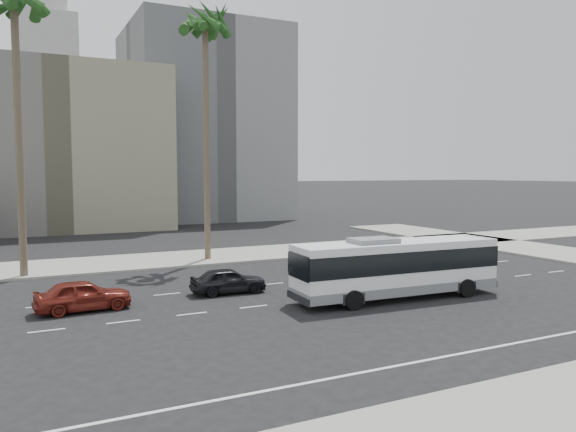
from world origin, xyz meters
TOP-DOWN VIEW (x-y plane):
  - ground at (0.00, 0.00)m, footprint 700.00×700.00m
  - sidewalk_north at (0.00, 15.50)m, footprint 120.00×7.00m
  - midrise_beige_west at (-12.00, 45.00)m, footprint 24.00×18.00m
  - midrise_gray_center at (8.00, 52.00)m, footprint 20.00×20.00m
  - civic_tower at (-2.00, 250.00)m, footprint 42.00×42.00m
  - highrise_right at (45.00, 230.00)m, footprint 26.00×26.00m
  - highrise_far at (70.00, 260.00)m, footprint 22.00×22.00m
  - city_bus at (1.16, -1.55)m, footprint 11.01×2.92m
  - car_a at (-6.03, 3.37)m, footprint 1.79×4.05m
  - car_b at (-13.31, 2.80)m, footprint 1.98×4.37m
  - palm_near at (-3.62, 14.29)m, footprint 5.37×5.37m
  - palm_mid at (-15.64, 12.81)m, footprint 5.72×5.72m

SIDE VIEW (x-z plane):
  - ground at x=0.00m, z-range 0.00..0.00m
  - sidewalk_north at x=0.00m, z-range 0.00..0.15m
  - car_a at x=-6.03m, z-range 0.00..1.36m
  - car_b at x=-13.31m, z-range 0.00..1.46m
  - city_bus at x=1.16m, z-range 0.08..3.22m
  - midrise_beige_west at x=-12.00m, z-range 0.00..18.00m
  - midrise_gray_center at x=8.00m, z-range 0.00..26.00m
  - palm_mid at x=-15.64m, z-range 7.05..24.68m
  - palm_near at x=-3.62m, z-range 7.33..25.38m
  - highrise_far at x=70.00m, z-range 0.00..60.00m
  - highrise_right at x=45.00m, z-range 0.00..70.00m
  - civic_tower at x=-2.00m, z-range -25.67..103.33m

